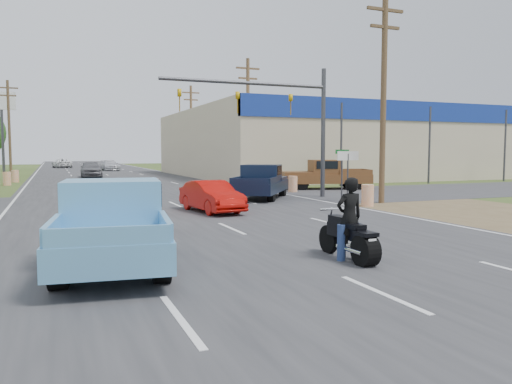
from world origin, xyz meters
name	(u,v)px	position (x,y,z in m)	size (l,w,h in m)	color
ground	(382,295)	(0.00, 0.00, 0.00)	(200.00, 200.00, 0.00)	#35481C
main_road	(116,179)	(0.00, 40.00, 0.01)	(15.00, 180.00, 0.02)	#2D2D30
cross_road	(166,201)	(0.00, 18.00, 0.01)	(120.00, 10.00, 0.02)	#2D2D30
dirt_verge	(451,208)	(11.00, 10.00, 0.01)	(8.00, 18.00, 0.01)	brown
big_box_store	(402,145)	(32.00, 39.93, 3.31)	(50.00, 28.10, 6.60)	#B7A88C
utility_pole_1	(384,93)	(9.50, 13.00, 5.32)	(2.00, 0.28, 10.00)	#4C3823
utility_pole_2	(248,117)	(9.50, 31.00, 5.32)	(2.00, 0.28, 10.00)	#4C3823
utility_pole_3	(191,127)	(9.50, 49.00, 5.32)	(2.00, 0.28, 10.00)	#4C3823
utility_pole_6	(9,125)	(-9.50, 52.00, 5.32)	(2.00, 0.28, 10.00)	#4C3823
tree_3	(399,132)	(55.00, 70.00, 6.19)	(8.40, 8.40, 10.40)	#422D19
tree_5	(229,136)	(30.00, 95.00, 5.88)	(7.98, 7.98, 9.88)	#422D19
barrel_0	(368,196)	(8.00, 12.00, 0.50)	(0.56, 0.56, 1.00)	orange
barrel_1	(293,184)	(8.40, 20.50, 0.50)	(0.56, 0.56, 1.00)	orange
barrel_2	(7,179)	(-8.50, 34.00, 0.50)	(0.56, 0.56, 1.00)	orange
barrel_3	(15,176)	(-8.20, 38.00, 0.50)	(0.56, 0.56, 1.00)	orange
pole_sign_left_far	(1,110)	(-10.50, 56.00, 7.17)	(3.00, 0.35, 9.20)	#3F3F44
lane_sign	(348,164)	(8.20, 14.00, 1.90)	(1.20, 0.08, 2.52)	#3F3F44
street_name_sign	(342,169)	(8.80, 15.50, 1.61)	(0.80, 0.08, 2.61)	#3F3F44
signal_mast	(279,108)	(5.82, 17.00, 4.80)	(9.12, 0.40, 7.00)	#3F3F44
red_convertible	(211,197)	(0.74, 12.59, 0.65)	(1.37, 3.92, 1.29)	#B00D08
motorcycle	(351,239)	(0.97, 2.51, 0.51)	(0.69, 2.25, 1.15)	black
rider	(349,221)	(0.97, 2.58, 0.91)	(0.66, 0.44, 1.82)	black
blue_pickup	(113,222)	(-4.10, 4.20, 0.95)	(2.89, 5.92, 1.89)	black
navy_pickup	(262,181)	(5.02, 17.43, 0.91)	(4.84, 5.68, 1.81)	black
brown_pickup	(323,174)	(11.42, 22.04, 0.98)	(6.28, 3.87, 1.95)	black
distant_car_grey	(91,169)	(-1.91, 43.59, 0.81)	(1.92, 4.77, 1.62)	slate
distant_car_silver	(110,165)	(1.61, 60.83, 0.69)	(1.92, 4.72, 1.37)	silver
distant_car_white	(62,163)	(-4.05, 75.49, 0.71)	(2.36, 5.12, 1.42)	white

